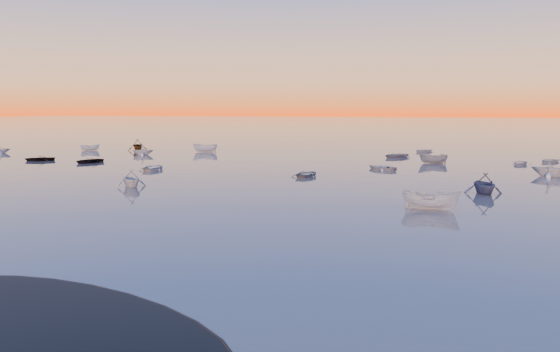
% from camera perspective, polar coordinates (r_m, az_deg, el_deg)
% --- Properties ---
extents(ground, '(600.00, 600.00, 0.00)m').
position_cam_1_polar(ground, '(118.08, 8.48, 3.50)').
color(ground, '#665A55').
rests_on(ground, ground).
extents(mud_lobes, '(140.00, 6.00, 0.07)m').
position_cam_1_polar(mud_lobes, '(21.67, -21.85, -13.57)').
color(mud_lobes, black).
rests_on(mud_lobes, ground).
extents(moored_fleet, '(124.00, 58.00, 1.20)m').
position_cam_1_polar(moored_fleet, '(71.66, 4.52, 1.19)').
color(moored_fleet, silver).
rests_on(moored_fleet, ground).
extents(boat_near_center, '(2.05, 4.34, 1.46)m').
position_cam_1_polar(boat_near_center, '(41.89, 15.48, -3.37)').
color(boat_near_center, silver).
rests_on(boat_near_center, ground).
extents(boat_near_right, '(4.34, 2.69, 1.41)m').
position_cam_1_polar(boat_near_right, '(50.83, 20.53, -1.74)').
color(boat_near_right, '#354165').
rests_on(boat_near_right, ground).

